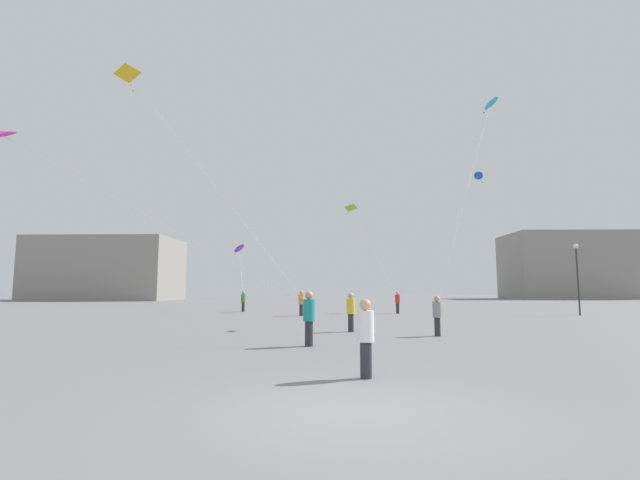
# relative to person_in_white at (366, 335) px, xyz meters

# --- Properties ---
(ground_plane) EXTENTS (300.00, 300.00, 0.00)m
(ground_plane) POSITION_rel_person_in_white_xyz_m (-0.60, -2.58, -0.92)
(ground_plane) COLOR slate
(person_in_white) EXTENTS (0.37, 0.37, 1.68)m
(person_in_white) POSITION_rel_person_in_white_xyz_m (0.00, 0.00, 0.00)
(person_in_white) COLOR #2D2D33
(person_in_white) RESTS_ON ground_plane
(person_in_orange) EXTENTS (0.40, 0.40, 1.81)m
(person_in_orange) POSITION_rel_person_in_white_xyz_m (-1.75, 22.83, 0.07)
(person_in_orange) COLOR #2D2D33
(person_in_orange) RESTS_ON ground_plane
(person_in_grey) EXTENTS (0.36, 0.36, 1.64)m
(person_in_grey) POSITION_rel_person_in_white_xyz_m (4.03, 8.56, -0.02)
(person_in_grey) COLOR #2D2D33
(person_in_grey) RESTS_ON ground_plane
(person_in_yellow) EXTENTS (0.38, 0.38, 1.74)m
(person_in_yellow) POSITION_rel_person_in_white_xyz_m (0.68, 10.55, 0.03)
(person_in_yellow) COLOR #2D2D33
(person_in_yellow) RESTS_ON ground_plane
(person_in_green) EXTENTS (0.39, 0.39, 1.78)m
(person_in_green) POSITION_rel_person_in_white_xyz_m (-6.83, 29.09, 0.05)
(person_in_green) COLOR #2D2D33
(person_in_green) RESTS_ON ground_plane
(person_in_teal) EXTENTS (0.40, 0.40, 1.83)m
(person_in_teal) POSITION_rel_person_in_white_xyz_m (-1.21, 5.45, 0.08)
(person_in_teal) COLOR #2D2D33
(person_in_teal) RESTS_ON ground_plane
(person_in_red) EXTENTS (0.38, 0.38, 1.74)m
(person_in_red) POSITION_rel_person_in_white_xyz_m (5.83, 25.70, 0.03)
(person_in_red) COLOR #2D2D33
(person_in_red) RESTS_ON ground_plane
(kite_cobalt_diamond) EXTENTS (9.07, 4.76, 11.40)m
(kite_cobalt_diamond) POSITION_rel_person_in_white_xyz_m (14.20, 29.91, 11.10)
(kite_cobalt_diamond) COLOR blue
(kite_lime_delta) EXTENTS (3.84, 5.23, 8.30)m
(kite_lime_delta) POSITION_rel_person_in_white_xyz_m (2.69, 30.28, 8.21)
(kite_lime_delta) COLOR #8CD12D
(kite_cyan_diamond) EXTENTS (6.26, 7.96, 12.32)m
(kite_cyan_diamond) POSITION_rel_person_in_white_xyz_m (9.70, 15.82, 12.07)
(kite_cyan_diamond) COLOR #1EB2C6
(kite_amber_delta) EXTENTS (9.10, 5.51, 11.02)m
(kite_amber_delta) POSITION_rel_person_in_white_xyz_m (-9.43, 10.34, 10.62)
(kite_amber_delta) COLOR yellow
(kite_violet_diamond) EXTENTS (1.82, 5.13, 5.05)m
(kite_violet_diamond) POSITION_rel_person_in_white_xyz_m (-7.98, 33.49, 4.97)
(kite_violet_diamond) COLOR purple
(kite_magenta_diamond) EXTENTS (14.14, 4.39, 7.71)m
(kite_magenta_diamond) POSITION_rel_person_in_white_xyz_m (-14.48, 9.08, 7.59)
(kite_magenta_diamond) COLOR #D12899
(building_left_hall) EXTENTS (24.98, 15.51, 11.03)m
(building_left_hall) POSITION_rel_person_in_white_xyz_m (-37.60, 71.92, 4.60)
(building_left_hall) COLOR gray
(building_left_hall) RESTS_ON ground_plane
(building_centre_hall) EXTENTS (25.03, 15.48, 13.32)m
(building_centre_hall) POSITION_rel_person_in_white_xyz_m (52.40, 80.63, 5.74)
(building_centre_hall) COLOR gray
(building_centre_hall) RESTS_ON ground_plane
(lamppost_east) EXTENTS (0.36, 0.36, 5.28)m
(lamppost_east) POSITION_rel_person_in_white_xyz_m (18.70, 22.84, 2.59)
(lamppost_east) COLOR #2D2D30
(lamppost_east) RESTS_ON ground_plane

